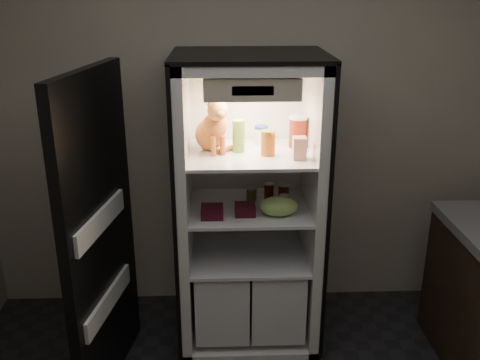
% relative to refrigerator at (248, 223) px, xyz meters
% --- Properties ---
extents(room_shell, '(3.60, 3.60, 3.60)m').
position_rel_refrigerator_xyz_m(room_shell, '(0.00, -1.38, 0.83)').
color(room_shell, white).
rests_on(room_shell, floor).
extents(refrigerator, '(0.90, 0.72, 1.88)m').
position_rel_refrigerator_xyz_m(refrigerator, '(0.00, 0.00, 0.00)').
color(refrigerator, white).
rests_on(refrigerator, floor).
extents(fridge_door, '(0.21, 0.87, 1.85)m').
position_rel_refrigerator_xyz_m(fridge_door, '(-0.85, -0.43, 0.12)').
color(fridge_door, black).
rests_on(fridge_door, floor).
extents(tabby_cat, '(0.33, 0.35, 0.36)m').
position_rel_refrigerator_xyz_m(tabby_cat, '(-0.22, -0.02, 0.63)').
color(tabby_cat, '#C25018').
rests_on(tabby_cat, refrigerator).
extents(parmesan_shaker, '(0.08, 0.08, 0.20)m').
position_rel_refrigerator_xyz_m(parmesan_shaker, '(-0.06, -0.04, 0.60)').
color(parmesan_shaker, '#22802A').
rests_on(parmesan_shaker, refrigerator).
extents(mayo_tub, '(0.09, 0.09, 0.12)m').
position_rel_refrigerator_xyz_m(mayo_tub, '(0.08, 0.11, 0.56)').
color(mayo_tub, white).
rests_on(mayo_tub, refrigerator).
extents(salsa_jar, '(0.09, 0.09, 0.15)m').
position_rel_refrigerator_xyz_m(salsa_jar, '(0.11, -0.12, 0.57)').
color(salsa_jar, maroon).
rests_on(salsa_jar, refrigerator).
extents(pepper_jar, '(0.12, 0.12, 0.19)m').
position_rel_refrigerator_xyz_m(pepper_jar, '(0.31, 0.05, 0.60)').
color(pepper_jar, maroon).
rests_on(pepper_jar, refrigerator).
extents(cream_carton, '(0.08, 0.08, 0.13)m').
position_rel_refrigerator_xyz_m(cream_carton, '(0.28, -0.20, 0.56)').
color(cream_carton, white).
rests_on(cream_carton, refrigerator).
extents(soda_can_a, '(0.06, 0.06, 0.11)m').
position_rel_refrigerator_xyz_m(soda_can_a, '(0.13, 0.04, 0.20)').
color(soda_can_a, black).
rests_on(soda_can_a, refrigerator).
extents(soda_can_b, '(0.07, 0.07, 0.13)m').
position_rel_refrigerator_xyz_m(soda_can_b, '(0.22, -0.03, 0.21)').
color(soda_can_b, black).
rests_on(soda_can_b, refrigerator).
extents(soda_can_c, '(0.06, 0.06, 0.11)m').
position_rel_refrigerator_xyz_m(soda_can_c, '(0.21, -0.17, 0.21)').
color(soda_can_c, black).
rests_on(soda_can_c, refrigerator).
extents(condiment_jar, '(0.06, 0.06, 0.09)m').
position_rel_refrigerator_xyz_m(condiment_jar, '(0.02, 0.03, 0.19)').
color(condiment_jar, '#513917').
rests_on(condiment_jar, refrigerator).
extents(grape_bag, '(0.23, 0.17, 0.11)m').
position_rel_refrigerator_xyz_m(grape_bag, '(0.17, -0.21, 0.21)').
color(grape_bag, '#92C45B').
rests_on(grape_bag, refrigerator).
extents(berry_box_left, '(0.13, 0.13, 0.07)m').
position_rel_refrigerator_xyz_m(berry_box_left, '(-0.23, -0.22, 0.18)').
color(berry_box_left, '#4C0C20').
rests_on(berry_box_left, refrigerator).
extents(berry_box_right, '(0.12, 0.12, 0.06)m').
position_rel_refrigerator_xyz_m(berry_box_right, '(-0.03, -0.19, 0.18)').
color(berry_box_right, '#4C0C20').
rests_on(berry_box_right, refrigerator).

